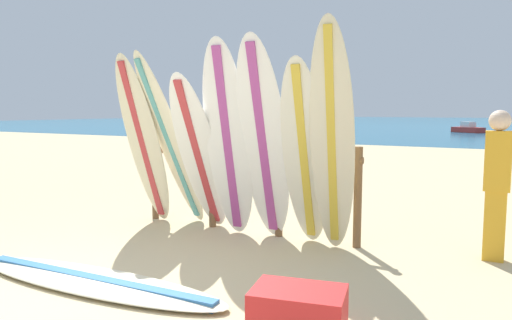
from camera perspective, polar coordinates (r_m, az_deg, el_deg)
ground_plane at (r=4.03m, az=-24.33°, el=-16.54°), size 120.00×120.00×0.00m
ocean_water at (r=60.28m, az=26.17°, el=4.01°), size 120.00×80.00×0.01m
surfboard_rack at (r=5.86m, az=-1.42°, el=-1.93°), size 2.98×0.09×1.12m
surfboard_leaning_far_left at (r=6.27m, az=-13.39°, el=2.13°), size 0.53×0.84×2.20m
surfboard_leaning_left at (r=6.08m, az=-10.25°, el=2.17°), size 0.68×1.13×2.22m
surfboard_leaning_center_left at (r=5.74m, az=-6.85°, el=0.61°), size 0.61×1.01×1.94m
surfboard_leaning_center at (r=5.45m, az=-3.36°, el=2.25°), size 0.67×0.79×2.30m
surfboard_leaning_center_right at (r=5.27m, az=0.90°, el=2.22°), size 0.63×0.83×2.32m
surfboard_leaning_right at (r=5.13m, az=5.87°, el=0.67°), size 0.55×0.73×2.07m
surfboard_leaning_far_right at (r=4.93m, az=9.13°, el=2.56°), size 0.55×0.67×2.44m
surfboard_lying_on_sand at (r=4.47m, az=-19.07°, el=-13.57°), size 2.74×0.73×0.08m
beachgoer_standing at (r=5.27m, az=27.01°, el=-2.02°), size 0.25×0.20×1.51m
small_boat_offshore at (r=34.72m, az=24.16°, el=3.46°), size 2.19×1.98×0.71m
cooler_box at (r=3.25m, az=5.12°, el=-18.20°), size 0.67×0.51×0.36m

